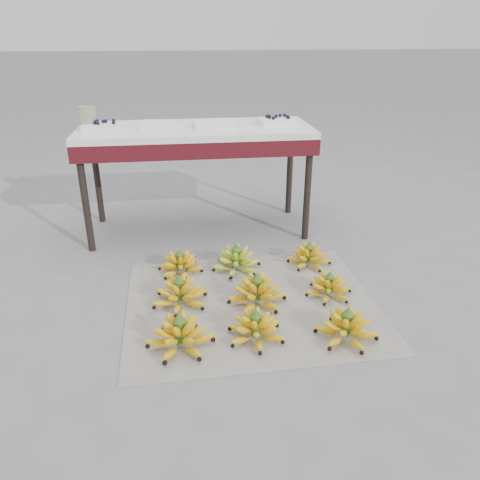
{
  "coord_description": "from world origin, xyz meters",
  "views": [
    {
      "loc": [
        -0.27,
        -2.06,
        1.28
      ],
      "look_at": [
        0.03,
        0.19,
        0.25
      ],
      "focal_mm": 35.0,
      "sensor_mm": 36.0,
      "label": 1
    }
  ],
  "objects": [
    {
      "name": "bunch_front_right",
      "position": [
        0.43,
        -0.4,
        0.06
      ],
      "size": [
        0.35,
        0.35,
        0.17
      ],
      "rotation": [
        0.0,
        0.0,
        -0.36
      ],
      "color": "#E7BD02",
      "rests_on": "newspaper_mat"
    },
    {
      "name": "ground",
      "position": [
        0.0,
        0.0,
        0.0
      ],
      "size": [
        60.0,
        60.0,
        0.0
      ],
      "primitive_type": "plane",
      "color": "slate",
      "rests_on": "ground"
    },
    {
      "name": "bunch_mid_left",
      "position": [
        -0.3,
        -0.01,
        0.06
      ],
      "size": [
        0.31,
        0.31,
        0.17
      ],
      "rotation": [
        0.0,
        0.0,
        -0.12
      ],
      "color": "#E7BD02",
      "rests_on": "newspaper_mat"
    },
    {
      "name": "tray_far_right",
      "position": [
        0.38,
        0.97,
        0.73
      ],
      "size": [
        0.26,
        0.2,
        0.06
      ],
      "color": "silver",
      "rests_on": "vendor_table"
    },
    {
      "name": "bunch_front_left",
      "position": [
        -0.3,
        -0.36,
        0.07
      ],
      "size": [
        0.34,
        0.34,
        0.18
      ],
      "rotation": [
        0.0,
        0.0,
        -0.18
      ],
      "color": "#E7BD02",
      "rests_on": "newspaper_mat"
    },
    {
      "name": "bunch_mid_right",
      "position": [
        0.47,
        -0.03,
        0.06
      ],
      "size": [
        0.27,
        0.27,
        0.15
      ],
      "rotation": [
        0.0,
        0.0,
        -0.14
      ],
      "color": "#E7BD02",
      "rests_on": "newspaper_mat"
    },
    {
      "name": "newspaper_mat",
      "position": [
        0.06,
        -0.05,
        0.0
      ],
      "size": [
        1.27,
        1.08,
        0.01
      ],
      "primitive_type": "cube",
      "rotation": [
        0.0,
        0.0,
        0.02
      ],
      "color": "silver",
      "rests_on": "ground"
    },
    {
      "name": "glass_jar",
      "position": [
        -0.81,
        0.98,
        0.78
      ],
      "size": [
        0.14,
        0.14,
        0.14
      ],
      "primitive_type": "cylinder",
      "rotation": [
        0.0,
        0.0,
        0.36
      ],
      "color": "beige",
      "rests_on": "vendor_table"
    },
    {
      "name": "tray_right",
      "position": [
        -0.03,
        0.93,
        0.73
      ],
      "size": [
        0.27,
        0.2,
        0.04
      ],
      "color": "silver",
      "rests_on": "vendor_table"
    },
    {
      "name": "bunch_front_center",
      "position": [
        0.03,
        -0.35,
        0.06
      ],
      "size": [
        0.3,
        0.3,
        0.16
      ],
      "rotation": [
        0.0,
        0.0,
        0.14
      ],
      "color": "#E7BD02",
      "rests_on": "newspaper_mat"
    },
    {
      "name": "tray_far_left",
      "position": [
        -0.72,
        0.94,
        0.73
      ],
      "size": [
        0.25,
        0.19,
        0.06
      ],
      "color": "silver",
      "rests_on": "vendor_table"
    },
    {
      "name": "bunch_back_center",
      "position": [
        0.03,
        0.32,
        0.06
      ],
      "size": [
        0.3,
        0.3,
        0.17
      ],
      "rotation": [
        0.0,
        0.0,
        -0.08
      ],
      "color": "#7EAF2F",
      "rests_on": "newspaper_mat"
    },
    {
      "name": "tray_left",
      "position": [
        -0.38,
        0.97,
        0.73
      ],
      "size": [
        0.25,
        0.19,
        0.04
      ],
      "color": "silver",
      "rests_on": "vendor_table"
    },
    {
      "name": "vendor_table",
      "position": [
        -0.15,
        0.96,
        0.63
      ],
      "size": [
        1.48,
        0.59,
        0.71
      ],
      "color": "black",
      "rests_on": "ground"
    },
    {
      "name": "bunch_back_right",
      "position": [
        0.46,
        0.32,
        0.06
      ],
      "size": [
        0.33,
        0.33,
        0.15
      ],
      "rotation": [
        0.0,
        0.0,
        -0.42
      ],
      "color": "#E7BD02",
      "rests_on": "newspaper_mat"
    },
    {
      "name": "bunch_back_left",
      "position": [
        -0.29,
        0.33,
        0.06
      ],
      "size": [
        0.32,
        0.32,
        0.15
      ],
      "rotation": [
        0.0,
        0.0,
        0.35
      ],
      "color": "#E7BD02",
      "rests_on": "newspaper_mat"
    },
    {
      "name": "bunch_mid_center",
      "position": [
        0.09,
        -0.06,
        0.07
      ],
      "size": [
        0.34,
        0.34,
        0.18
      ],
      "rotation": [
        0.0,
        0.0,
        -0.2
      ],
      "color": "#E7BD02",
      "rests_on": "newspaper_mat"
    }
  ]
}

